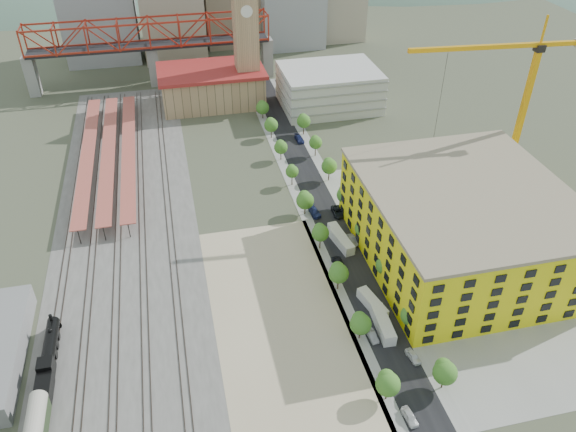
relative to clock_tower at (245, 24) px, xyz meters
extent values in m
plane|color=#474C38|center=(-8.00, -79.99, -28.70)|extent=(400.00, 400.00, 0.00)
cube|color=#605E59|center=(-44.00, -62.49, -28.67)|extent=(36.00, 165.00, 0.06)
cube|color=tan|center=(-12.00, -111.49, -28.67)|extent=(28.00, 67.00, 0.06)
cube|color=black|center=(8.00, -64.99, -28.67)|extent=(12.00, 170.00, 0.06)
cube|color=gray|center=(2.50, -64.99, -28.68)|extent=(3.00, 170.00, 0.04)
cube|color=gray|center=(13.50, -64.99, -28.68)|extent=(3.00, 170.00, 0.04)
cube|color=gray|center=(37.00, -99.99, -28.67)|extent=(50.00, 90.00, 0.06)
cube|color=#382B23|center=(-58.72, -62.49, -28.55)|extent=(0.12, 160.00, 0.18)
cube|color=#382B23|center=(-57.28, -62.49, -28.55)|extent=(0.12, 160.00, 0.18)
cube|color=#382B23|center=(-52.72, -62.49, -28.55)|extent=(0.12, 160.00, 0.18)
cube|color=#382B23|center=(-51.28, -62.49, -28.55)|extent=(0.12, 160.00, 0.18)
cube|color=#382B23|center=(-46.72, -62.49, -28.55)|extent=(0.12, 160.00, 0.18)
cube|color=#382B23|center=(-45.28, -62.49, -28.55)|extent=(0.12, 160.00, 0.18)
cube|color=#382B23|center=(-40.72, -62.49, -28.55)|extent=(0.12, 160.00, 0.18)
cube|color=#382B23|center=(-39.28, -62.49, -28.55)|extent=(0.12, 160.00, 0.18)
cube|color=#382B23|center=(-33.72, -62.49, -28.55)|extent=(0.12, 160.00, 0.18)
cube|color=#382B23|center=(-32.28, -62.49, -28.55)|extent=(0.12, 160.00, 0.18)
cube|color=#B34F44|center=(-55.00, -34.99, -24.70)|extent=(4.00, 80.00, 0.25)
cylinder|color=black|center=(-55.00, -34.99, -26.70)|extent=(0.24, 0.24, 4.00)
cube|color=#B34F44|center=(-49.00, -34.99, -24.70)|extent=(4.00, 80.00, 0.25)
cylinder|color=black|center=(-49.00, -34.99, -26.70)|extent=(0.24, 0.24, 4.00)
cube|color=#B34F44|center=(-43.00, -34.99, -24.70)|extent=(4.00, 80.00, 0.25)
cylinder|color=black|center=(-43.00, -34.99, -26.70)|extent=(0.24, 0.24, 4.00)
cube|color=tan|center=(-13.00, 2.01, -22.70)|extent=(36.00, 22.00, 12.00)
cube|color=maroon|center=(-13.00, 2.01, -16.20)|extent=(38.00, 24.00, 1.20)
cube|color=tan|center=(0.00, 0.01, -8.70)|extent=(8.00, 8.00, 40.00)
cylinder|color=white|center=(0.00, -4.09, 5.30)|extent=(4.00, 0.30, 4.00)
cube|color=silver|center=(28.00, -9.99, -21.70)|extent=(34.00, 26.00, 14.00)
cube|color=gray|center=(-78.00, 25.01, -21.20)|extent=(4.00, 6.00, 15.00)
cube|color=gray|center=(12.00, 25.01, -21.20)|extent=(4.00, 6.00, 15.00)
cube|color=gray|center=(-33.00, 25.01, -21.20)|extent=(4.00, 6.00, 15.00)
cube|color=black|center=(-33.00, 25.01, -13.20)|extent=(90.00, 9.00, 1.00)
cube|color=yellow|center=(34.00, -99.99, -19.70)|extent=(44.00, 50.00, 18.00)
cube|color=gray|center=(34.00, -99.99, -10.30)|extent=(44.60, 50.60, 0.80)
cube|color=#9EA0A3|center=(-53.00, 60.01, -9.70)|extent=(30.00, 25.00, 38.00)
cube|color=gray|center=(4.00, 70.01, -13.70)|extent=(24.00, 24.00, 30.00)
cube|color=brown|center=(-10.00, 80.01, -15.70)|extent=(20.00, 20.00, 26.00)
ellipsoid|color=#4C6B59|center=(-88.00, 180.01, -96.70)|extent=(396.00, 216.00, 180.00)
ellipsoid|color=#4C6B59|center=(32.00, 180.01, -120.70)|extent=(484.00, 264.00, 220.00)
ellipsoid|color=#4C6B59|center=(152.00, 180.01, -98.70)|extent=(418.00, 228.00, 190.00)
cylinder|color=black|center=(-58.00, -109.59, -26.30)|extent=(2.50, 12.00, 2.50)
cube|color=black|center=(-58.00, -116.09, -26.10)|extent=(2.80, 3.00, 3.20)
cylinder|color=black|center=(-58.00, -104.59, -24.50)|extent=(0.70, 0.70, 1.60)
sphere|color=black|center=(-58.00, -107.59, -25.00)|extent=(1.00, 1.00, 1.00)
cone|color=black|center=(-58.00, -102.79, -27.80)|extent=(2.60, 1.60, 2.60)
cube|color=black|center=(-58.00, -120.59, -26.70)|extent=(2.80, 6.00, 2.80)
cube|color=#FFAC10|center=(61.25, -74.76, -8.89)|extent=(1.41, 1.41, 39.62)
cube|color=black|center=(61.25, -74.76, 11.81)|extent=(2.20, 2.20, 1.76)
cube|color=#FFAC10|center=(44.58, -73.34, 12.69)|extent=(33.43, 3.89, 1.06)
cube|color=#FFAC10|center=(66.51, -75.21, 12.69)|extent=(10.62, 1.95, 1.06)
cube|color=#FFAC10|center=(61.25, -74.76, 16.21)|extent=(0.44, 0.44, 7.04)
cube|color=silver|center=(8.00, -118.70, -27.34)|extent=(3.14, 10.04, 2.71)
cube|color=silver|center=(8.00, -112.35, -27.46)|extent=(4.40, 9.31, 2.46)
cube|color=silver|center=(8.00, -90.03, -27.41)|extent=(4.20, 9.73, 2.58)
cube|color=silver|center=(8.00, -87.67, -27.46)|extent=(3.46, 9.26, 2.47)
imported|color=silver|center=(5.00, -139.99, -27.96)|extent=(2.18, 4.47, 1.47)
imported|color=gray|center=(5.00, -120.54, -28.00)|extent=(1.83, 4.36, 1.40)
imported|color=black|center=(5.00, -97.60, -27.98)|extent=(2.44, 5.21, 1.44)
imported|color=navy|center=(5.00, -75.74, -27.91)|extent=(2.78, 5.62, 1.57)
imported|color=silver|center=(11.00, -127.48, -27.99)|extent=(2.34, 4.37, 1.41)
imported|color=gray|center=(11.00, -89.58, -27.93)|extent=(2.10, 4.77, 1.52)
imported|color=black|center=(11.00, -77.09, -27.91)|extent=(2.96, 5.84, 1.58)
imported|color=navy|center=(11.00, -34.29, -27.90)|extent=(2.56, 5.62, 1.59)
camera|label=1|loc=(-29.17, -193.44, 57.91)|focal=35.00mm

